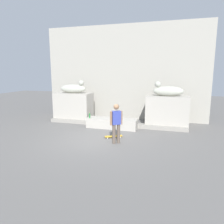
# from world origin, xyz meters

# --- Properties ---
(ground_plane) EXTENTS (40.00, 40.00, 0.00)m
(ground_plane) POSITION_xyz_m (0.00, 0.00, 0.00)
(ground_plane) COLOR #605E5B
(facade_wall) EXTENTS (10.18, 0.60, 5.78)m
(facade_wall) POSITION_xyz_m (0.00, 4.79, 2.89)
(facade_wall) COLOR #9C988D
(facade_wall) RESTS_ON ground_plane
(pedestal_left) EXTENTS (2.23, 1.10, 1.69)m
(pedestal_left) POSITION_xyz_m (-2.79, 3.17, 0.85)
(pedestal_left) COLOR #A39E93
(pedestal_left) RESTS_ON ground_plane
(pedestal_right) EXTENTS (2.23, 1.10, 1.69)m
(pedestal_right) POSITION_xyz_m (2.79, 3.17, 0.85)
(pedestal_right) COLOR #A39E93
(pedestal_right) RESTS_ON ground_plane
(statue_reclining_left) EXTENTS (1.64, 0.68, 0.78)m
(statue_reclining_left) POSITION_xyz_m (-2.75, 3.17, 1.97)
(statue_reclining_left) COLOR #A8AA9B
(statue_reclining_left) RESTS_ON pedestal_left
(statue_reclining_right) EXTENTS (1.63, 0.66, 0.78)m
(statue_reclining_right) POSITION_xyz_m (2.75, 3.17, 1.97)
(statue_reclining_right) COLOR #A8AA9B
(statue_reclining_right) RESTS_ON pedestal_right
(ledge_block) EXTENTS (2.69, 0.75, 0.52)m
(ledge_block) POSITION_xyz_m (0.00, 2.09, 0.26)
(ledge_block) COLOR #A39E93
(ledge_block) RESTS_ON ground_plane
(skater) EXTENTS (0.46, 0.37, 1.67)m
(skater) POSITION_xyz_m (0.89, -0.21, 0.92)
(skater) COLOR brown
(skater) RESTS_ON ground_plane
(skateboard) EXTENTS (0.79, 0.58, 0.08)m
(skateboard) POSITION_xyz_m (0.56, 0.50, 0.06)
(skateboard) COLOR gold
(skateboard) RESTS_ON ground_plane
(bottle_clear) EXTENTS (0.08, 0.08, 0.30)m
(bottle_clear) POSITION_xyz_m (0.01, 2.18, 0.64)
(bottle_clear) COLOR silver
(bottle_clear) RESTS_ON ledge_block
(bottle_green) EXTENTS (0.07, 0.07, 0.31)m
(bottle_green) POSITION_xyz_m (-1.17, 1.83, 0.65)
(bottle_green) COLOR #1E722D
(bottle_green) RESTS_ON ledge_block
(stair_step) EXTENTS (7.80, 0.50, 0.19)m
(stair_step) POSITION_xyz_m (0.00, 2.60, 0.09)
(stair_step) COLOR gray
(stair_step) RESTS_ON ground_plane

